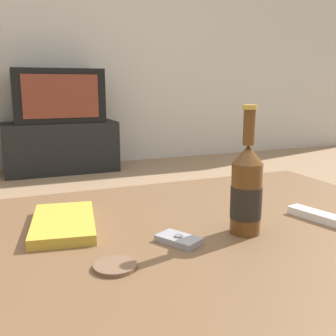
{
  "coord_description": "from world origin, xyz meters",
  "views": [
    {
      "loc": [
        -0.39,
        -0.8,
        0.76
      ],
      "look_at": [
        0.04,
        0.23,
        0.52
      ],
      "focal_mm": 42.0,
      "sensor_mm": 36.0,
      "label": 1
    }
  ],
  "objects_px": {
    "television": "(58,96)",
    "remote_control": "(319,216)",
    "table_book": "(64,223)",
    "tv_stand": "(61,147)",
    "cell_phone": "(179,240)",
    "beer_bottle": "(246,190)"
  },
  "relations": [
    {
      "from": "television",
      "to": "table_book",
      "type": "bearing_deg",
      "value": -97.08
    },
    {
      "from": "beer_bottle",
      "to": "remote_control",
      "type": "height_order",
      "value": "beer_bottle"
    },
    {
      "from": "cell_phone",
      "to": "table_book",
      "type": "distance_m",
      "value": 0.29
    },
    {
      "from": "television",
      "to": "cell_phone",
      "type": "distance_m",
      "value": 2.81
    },
    {
      "from": "beer_bottle",
      "to": "remote_control",
      "type": "xyz_separation_m",
      "value": [
        0.22,
        0.0,
        -0.09
      ]
    },
    {
      "from": "television",
      "to": "table_book",
      "type": "xyz_separation_m",
      "value": [
        -0.32,
        -2.61,
        -0.23
      ]
    },
    {
      "from": "television",
      "to": "table_book",
      "type": "distance_m",
      "value": 2.64
    },
    {
      "from": "tv_stand",
      "to": "cell_phone",
      "type": "relative_size",
      "value": 8.83
    },
    {
      "from": "remote_control",
      "to": "table_book",
      "type": "xyz_separation_m",
      "value": [
        -0.61,
        0.19,
        0.0
      ]
    },
    {
      "from": "television",
      "to": "beer_bottle",
      "type": "height_order",
      "value": "television"
    },
    {
      "from": "beer_bottle",
      "to": "remote_control",
      "type": "relative_size",
      "value": 1.74
    },
    {
      "from": "beer_bottle",
      "to": "cell_phone",
      "type": "relative_size",
      "value": 2.69
    },
    {
      "from": "remote_control",
      "to": "table_book",
      "type": "relative_size",
      "value": 0.61
    },
    {
      "from": "television",
      "to": "remote_control",
      "type": "height_order",
      "value": "television"
    },
    {
      "from": "television",
      "to": "remote_control",
      "type": "relative_size",
      "value": 4.41
    },
    {
      "from": "tv_stand",
      "to": "remote_control",
      "type": "height_order",
      "value": "remote_control"
    },
    {
      "from": "beer_bottle",
      "to": "remote_control",
      "type": "bearing_deg",
      "value": 0.13
    },
    {
      "from": "remote_control",
      "to": "cell_phone",
      "type": "bearing_deg",
      "value": 165.88
    },
    {
      "from": "table_book",
      "to": "tv_stand",
      "type": "bearing_deg",
      "value": 92.17
    },
    {
      "from": "television",
      "to": "table_book",
      "type": "relative_size",
      "value": 2.68
    },
    {
      "from": "table_book",
      "to": "television",
      "type": "bearing_deg",
      "value": 92.16
    },
    {
      "from": "cell_phone",
      "to": "table_book",
      "type": "bearing_deg",
      "value": 110.35
    }
  ]
}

